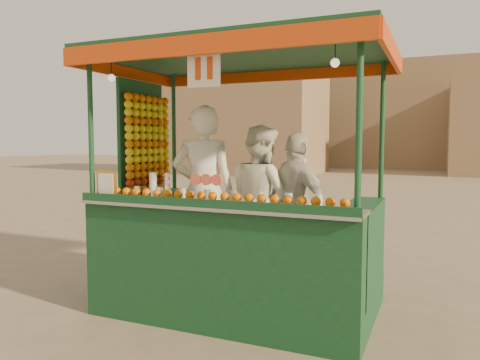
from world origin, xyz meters
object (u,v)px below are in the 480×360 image
at_px(vendor_middle, 261,200).
at_px(vendor_right, 297,205).
at_px(vendor_left, 203,191).
at_px(juice_cart, 231,228).

relative_size(vendor_middle, vendor_right, 1.05).
xyz_separation_m(vendor_left, vendor_middle, (0.56, 0.32, -0.10)).
height_order(vendor_middle, vendor_right, vendor_middle).
relative_size(vendor_left, vendor_right, 1.18).
height_order(vendor_left, vendor_middle, vendor_left).
bearing_deg(vendor_right, vendor_middle, 31.60).
height_order(juice_cart, vendor_left, juice_cart).
distance_m(juice_cart, vendor_right, 0.75).
relative_size(juice_cart, vendor_right, 1.92).
xyz_separation_m(vendor_left, vendor_right, (0.97, 0.31, -0.14)).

